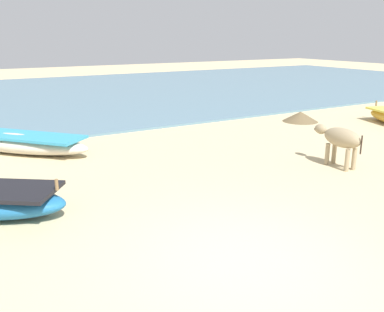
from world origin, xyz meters
The scene contains 5 objects.
ground centered at (0.00, 0.00, 0.00)m, with size 80.00×80.00×0.00m, color #CCB789.
sea_water centered at (0.00, 18.62, 0.04)m, with size 60.00×20.00×0.08m, color slate.
fishing_boat_4 centered at (-1.82, 7.96, 0.28)m, with size 3.82×4.17×0.71m.
cow_adult_dun centered at (4.79, 2.47, 0.70)m, with size 0.47×1.51×0.97m.
debris_pile_0 centered at (8.06, 7.10, 0.19)m, with size 1.31×1.31×0.37m, color brown.
Camera 1 is at (-3.39, -4.30, 3.12)m, focal length 39.77 mm.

